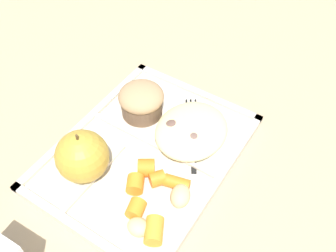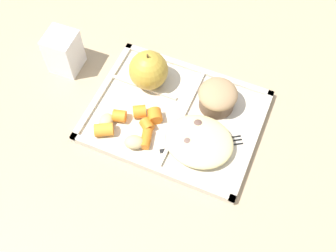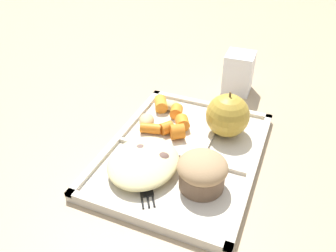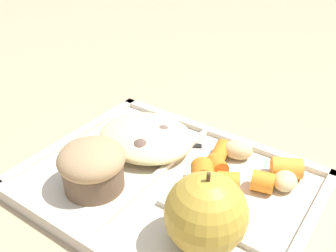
# 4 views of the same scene
# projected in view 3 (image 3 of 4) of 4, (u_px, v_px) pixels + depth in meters

# --- Properties ---
(ground) EXTENTS (6.00, 6.00, 0.00)m
(ground) POSITION_uv_depth(u_px,v_px,m) (183.00, 156.00, 0.59)
(ground) COLOR tan
(lunch_tray) EXTENTS (0.33, 0.25, 0.02)m
(lunch_tray) POSITION_uv_depth(u_px,v_px,m) (183.00, 153.00, 0.59)
(lunch_tray) COLOR beige
(lunch_tray) RESTS_ON ground
(green_apple) EXTENTS (0.08, 0.08, 0.09)m
(green_apple) POSITION_uv_depth(u_px,v_px,m) (228.00, 115.00, 0.61)
(green_apple) COLOR #B79333
(green_apple) RESTS_ON lunch_tray
(bran_muffin) EXTENTS (0.08, 0.08, 0.06)m
(bran_muffin) POSITION_uv_depth(u_px,v_px,m) (202.00, 172.00, 0.51)
(bran_muffin) COLOR brown
(bran_muffin) RESTS_ON lunch_tray
(carrot_slice_back) EXTENTS (0.03, 0.03, 0.02)m
(carrot_slice_back) POSITION_uv_depth(u_px,v_px,m) (176.00, 111.00, 0.67)
(carrot_slice_back) COLOR orange
(carrot_slice_back) RESTS_ON lunch_tray
(carrot_slice_diagonal) EXTENTS (0.04, 0.04, 0.03)m
(carrot_slice_diagonal) POSITION_uv_depth(u_px,v_px,m) (177.00, 132.00, 0.61)
(carrot_slice_diagonal) COLOR orange
(carrot_slice_diagonal) RESTS_ON lunch_tray
(carrot_slice_center) EXTENTS (0.04, 0.04, 0.02)m
(carrot_slice_center) POSITION_uv_depth(u_px,v_px,m) (161.00, 104.00, 0.69)
(carrot_slice_center) COLOR orange
(carrot_slice_center) RESTS_ON lunch_tray
(carrot_slice_near_corner) EXTENTS (0.03, 0.04, 0.02)m
(carrot_slice_near_corner) POSITION_uv_depth(u_px,v_px,m) (151.00, 128.00, 0.63)
(carrot_slice_near_corner) COLOR orange
(carrot_slice_near_corner) RESTS_ON lunch_tray
(carrot_slice_small) EXTENTS (0.03, 0.03, 0.02)m
(carrot_slice_small) POSITION_uv_depth(u_px,v_px,m) (182.00, 123.00, 0.64)
(carrot_slice_small) COLOR orange
(carrot_slice_small) RESTS_ON lunch_tray
(carrot_slice_tilted) EXTENTS (0.03, 0.03, 0.02)m
(carrot_slice_tilted) POSITION_uv_depth(u_px,v_px,m) (167.00, 128.00, 0.63)
(carrot_slice_tilted) COLOR orange
(carrot_slice_tilted) RESTS_ON lunch_tray
(potato_chunk_corner) EXTENTS (0.05, 0.04, 0.02)m
(potato_chunk_corner) POSITION_uv_depth(u_px,v_px,m) (147.00, 121.00, 0.64)
(potato_chunk_corner) COLOR tan
(potato_chunk_corner) RESTS_ON lunch_tray
(potato_chunk_browned) EXTENTS (0.03, 0.03, 0.02)m
(potato_chunk_browned) POSITION_uv_depth(u_px,v_px,m) (172.00, 105.00, 0.69)
(potato_chunk_browned) COLOR tan
(potato_chunk_browned) RESTS_ON lunch_tray
(egg_noodle_pile) EXTENTS (0.13, 0.11, 0.03)m
(egg_noodle_pile) POSITION_uv_depth(u_px,v_px,m) (144.00, 162.00, 0.54)
(egg_noodle_pile) COLOR beige
(egg_noodle_pile) RESTS_ON lunch_tray
(meatball_center) EXTENTS (0.03, 0.03, 0.03)m
(meatball_center) POSITION_uv_depth(u_px,v_px,m) (163.00, 161.00, 0.55)
(meatball_center) COLOR brown
(meatball_center) RESTS_ON lunch_tray
(meatball_front) EXTENTS (0.03, 0.03, 0.03)m
(meatball_front) POSITION_uv_depth(u_px,v_px,m) (141.00, 153.00, 0.56)
(meatball_front) COLOR brown
(meatball_front) RESTS_ON lunch_tray
(plastic_fork) EXTENTS (0.14, 0.10, 0.00)m
(plastic_fork) POSITION_uv_depth(u_px,v_px,m) (144.00, 176.00, 0.54)
(plastic_fork) COLOR black
(plastic_fork) RESTS_ON lunch_tray
(milk_carton) EXTENTS (0.06, 0.06, 0.09)m
(milk_carton) POSITION_uv_depth(u_px,v_px,m) (238.00, 73.00, 0.75)
(milk_carton) COLOR white
(milk_carton) RESTS_ON ground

